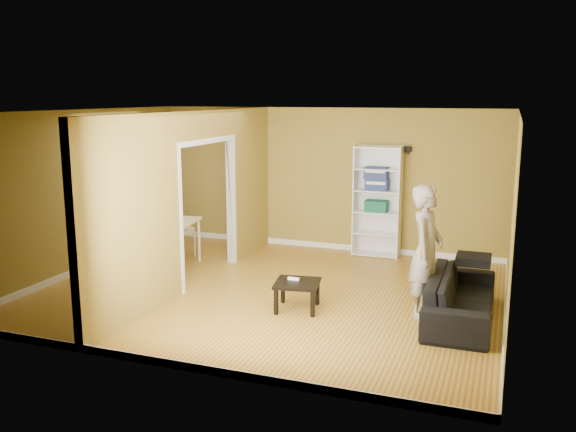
% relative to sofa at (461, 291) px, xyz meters
% --- Properties ---
extents(room_shell, '(6.50, 6.50, 6.50)m').
position_rel_sofa_xyz_m(room_shell, '(-2.70, 0.23, 0.91)').
color(room_shell, '#B8842F').
rests_on(room_shell, ground).
extents(partition, '(0.22, 5.50, 2.60)m').
position_rel_sofa_xyz_m(partition, '(-3.90, 0.23, 0.91)').
color(partition, olive).
rests_on(partition, ground).
extents(wall_speaker, '(0.10, 0.10, 0.10)m').
position_rel_sofa_xyz_m(wall_speaker, '(-1.20, 2.92, 1.51)').
color(wall_speaker, black).
rests_on(wall_speaker, room_shell).
extents(sofa, '(2.03, 0.89, 0.77)m').
position_rel_sofa_xyz_m(sofa, '(0.00, 0.00, 0.00)').
color(sofa, black).
rests_on(sofa, ground).
extents(person, '(0.80, 0.66, 2.02)m').
position_rel_sofa_xyz_m(person, '(-0.46, -0.00, 0.62)').
color(person, slate).
rests_on(person, ground).
extents(bookshelf, '(0.82, 0.36, 1.95)m').
position_rel_sofa_xyz_m(bookshelf, '(-1.68, 2.83, 0.59)').
color(bookshelf, white).
rests_on(bookshelf, ground).
extents(paper_box_teal, '(0.39, 0.25, 0.20)m').
position_rel_sofa_xyz_m(paper_box_teal, '(-1.70, 2.78, 0.51)').
color(paper_box_teal, '#186A58').
rests_on(paper_box_teal, bookshelf).
extents(paper_box_navy_b, '(0.39, 0.26, 0.20)m').
position_rel_sofa_xyz_m(paper_box_navy_b, '(-1.70, 2.78, 0.89)').
color(paper_box_navy_b, navy).
rests_on(paper_box_navy_b, bookshelf).
extents(paper_box_navy_c, '(0.40, 0.26, 0.21)m').
position_rel_sofa_xyz_m(paper_box_navy_c, '(-1.71, 2.78, 1.10)').
color(paper_box_navy_c, '#191654').
rests_on(paper_box_navy_c, bookshelf).
extents(coffee_table, '(0.58, 0.58, 0.38)m').
position_rel_sofa_xyz_m(coffee_table, '(-2.08, -0.37, -0.06)').
color(coffee_table, black).
rests_on(coffee_table, ground).
extents(game_controller, '(0.16, 0.04, 0.03)m').
position_rel_sofa_xyz_m(game_controller, '(-2.15, -0.30, 0.01)').
color(game_controller, white).
rests_on(game_controller, coffee_table).
extents(dining_table, '(1.24, 0.83, 0.78)m').
position_rel_sofa_xyz_m(dining_table, '(-4.99, 0.91, 0.31)').
color(dining_table, '#E2D08A').
rests_on(dining_table, ground).
extents(chair_left, '(0.41, 0.41, 0.87)m').
position_rel_sofa_xyz_m(chair_left, '(-5.81, 0.84, 0.05)').
color(chair_left, beige).
rests_on(chair_left, ground).
extents(chair_near, '(0.61, 0.61, 1.03)m').
position_rel_sofa_xyz_m(chair_near, '(-4.86, 0.32, 0.13)').
color(chair_near, tan).
rests_on(chair_near, ground).
extents(chair_far, '(0.57, 0.57, 1.04)m').
position_rel_sofa_xyz_m(chair_far, '(-4.90, 1.50, 0.14)').
color(chair_far, tan).
rests_on(chair_far, ground).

